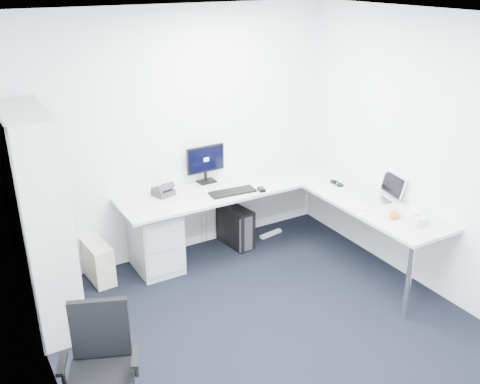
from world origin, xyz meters
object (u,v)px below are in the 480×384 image
l_desk (256,229)px  task_chair (101,378)px  monitor (206,164)px  bookshelf (39,222)px  laptop (374,188)px

l_desk → task_chair: size_ratio=2.85×
monitor → task_chair: bearing=-133.9°
bookshelf → monitor: bookshelf is taller
bookshelf → laptop: 3.26m
monitor → l_desk: bearing=-67.2°
task_chair → laptop: bearing=36.0°
laptop → bookshelf: bearing=178.2°
task_chair → monitor: 2.86m
task_chair → bookshelf: bearing=112.9°
task_chair → monitor: monitor is taller
bookshelf → task_chair: (0.03, -1.54, -0.52)m
monitor → bookshelf: bearing=-165.9°
bookshelf → task_chair: bookshelf is taller
laptop → l_desk: bearing=156.3°
l_desk → bookshelf: (-2.17, 0.05, 0.60)m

